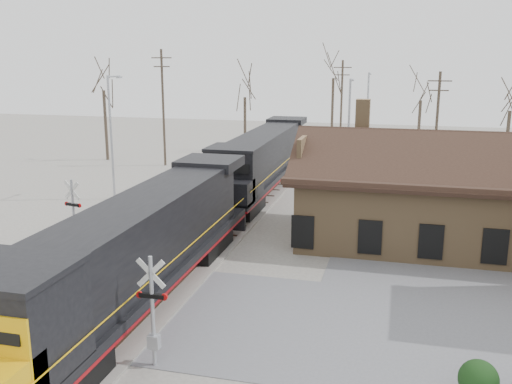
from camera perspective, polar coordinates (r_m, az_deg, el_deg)
ground at (r=25.13m, az=-11.33°, el=-11.15°), size 140.00×140.00×0.00m
road at (r=25.13m, az=-11.33°, el=-11.12°), size 60.00×9.00×0.03m
track_main at (r=38.34m, az=-1.68°, el=-2.11°), size 3.40×90.00×0.24m
track_siding at (r=39.78m, az=-7.93°, el=-1.66°), size 3.40×90.00×0.24m
depot at (r=33.49m, az=16.92°, el=-0.86°), size 15.20×9.31×7.90m
locomotive_lead at (r=23.63m, az=-12.32°, el=-6.22°), size 3.23×21.59×4.80m
locomotive_trailing at (r=43.62m, az=0.54°, el=3.11°), size 3.23×21.59×4.54m
crossbuck_near at (r=19.88m, az=-10.29°, el=-12.04°), size 1.13×0.30×3.96m
crossbuck_far at (r=32.31m, az=-17.75°, el=-2.43°), size 1.12×0.33×3.96m
hedge_a at (r=19.76m, az=21.36°, el=-17.06°), size 1.24×1.24×1.24m
streetlight_a at (r=42.84m, az=-14.23°, el=5.93°), size 0.25×2.04×9.01m
streetlight_b at (r=46.06m, az=9.27°, el=6.43°), size 0.25×2.04×8.64m
streetlight_c at (r=56.94m, az=11.07°, el=7.76°), size 0.25×2.04×8.81m
utility_pole_a at (r=55.39m, az=-9.27°, el=8.49°), size 2.00×0.24×10.98m
utility_pole_b at (r=64.88m, az=8.54°, el=8.74°), size 2.00×0.24×9.91m
utility_pole_c at (r=52.14m, az=17.63°, el=6.67°), size 2.00×0.24×9.07m
tree_a at (r=59.48m, az=-15.06°, el=10.90°), size 4.68×4.68×11.46m
tree_b at (r=63.43m, az=-1.12°, el=10.32°), size 3.95×3.95×9.68m
tree_c at (r=70.78m, az=7.77°, el=12.25°), size 5.16×5.16×12.64m
tree_d at (r=64.39m, az=16.20°, el=9.62°), size 3.80×3.80×9.32m
tree_e at (r=56.70m, az=24.14°, el=8.31°), size 3.68×3.68×9.02m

